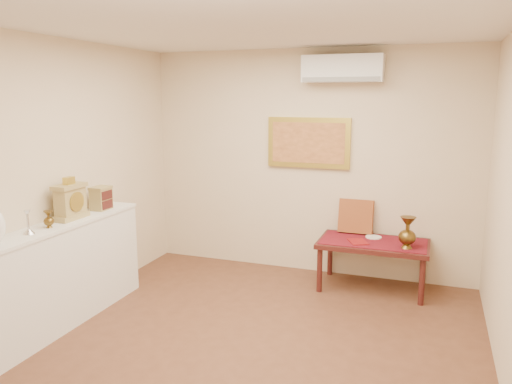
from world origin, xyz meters
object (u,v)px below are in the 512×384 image
at_px(display_ledge, 62,274).
at_px(mantel_clock, 70,201).
at_px(wooden_chest, 101,198).
at_px(brass_urn_tall, 408,229).
at_px(low_table, 373,247).

relative_size(display_ledge, mantel_clock, 4.93).
xyz_separation_m(display_ledge, wooden_chest, (0.01, 0.63, 0.61)).
relative_size(display_ledge, wooden_chest, 8.28).
relative_size(brass_urn_tall, wooden_chest, 1.71).
bearing_deg(mantel_clock, low_table, 32.18).
distance_m(display_ledge, mantel_clock, 0.69).
bearing_deg(brass_urn_tall, wooden_chest, -159.97).
distance_m(wooden_chest, low_table, 3.00).
height_order(display_ledge, wooden_chest, wooden_chest).
bearing_deg(wooden_chest, display_ledge, -91.30).
xyz_separation_m(mantel_clock, wooden_chest, (0.02, 0.44, -0.05)).
bearing_deg(wooden_chest, low_table, 25.13).
distance_m(display_ledge, low_table, 3.27).
relative_size(wooden_chest, low_table, 0.20).
distance_m(brass_urn_tall, wooden_chest, 3.23).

